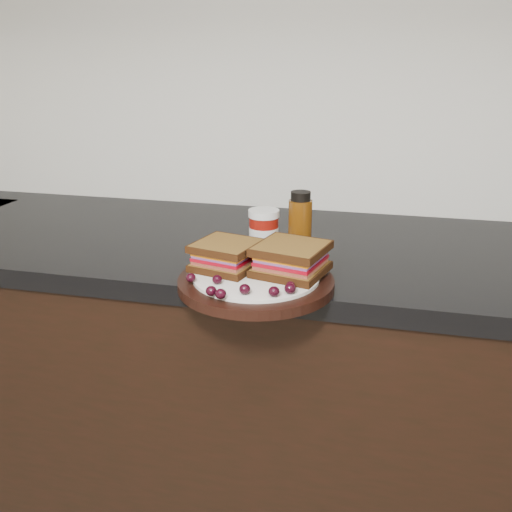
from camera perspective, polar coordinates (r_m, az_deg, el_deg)
The scene contains 27 objects.
wall_back at distance 1.52m, azimuth 4.43°, elevation 21.45°, with size 4.00×0.01×2.70m, color white.
base_cabinets at distance 1.49m, azimuth 1.50°, elevation -15.96°, with size 3.96×0.58×0.86m, color black.
countertop at distance 1.29m, azimuth 1.67°, elevation 0.63°, with size 3.98×0.60×0.04m, color black.
plate at distance 1.02m, azimuth 0.00°, elevation -2.70°, with size 0.28×0.28×0.02m, color black.
sandwich_left at distance 1.04m, azimuth -2.98°, elevation 0.08°, with size 0.11×0.11×0.05m, color brown, non-canonical shape.
sandwich_right at distance 1.02m, azimuth 3.53°, elevation -0.29°, with size 0.12×0.12×0.05m, color brown, non-canonical shape.
grape_0 at distance 0.99m, azimuth -6.53°, elevation -2.16°, with size 0.02×0.02×0.02m, color black.
grape_1 at distance 0.98m, azimuth -3.91°, elevation -2.36°, with size 0.02×0.02×0.02m, color black.
grape_2 at distance 0.93m, azimuth -4.51°, elevation -3.50°, with size 0.02×0.02×0.02m, color black.
grape_3 at distance 0.92m, azimuth -3.55°, elevation -3.80°, with size 0.02×0.02×0.02m, color black.
grape_4 at distance 0.93m, azimuth -1.13°, elevation -3.34°, with size 0.02×0.02×0.02m, color black.
grape_5 at distance 0.93m, azimuth -1.09°, elevation -3.45°, with size 0.01×0.01×0.01m, color black.
grape_6 at distance 0.92m, azimuth 1.81°, elevation -3.57°, with size 0.02×0.02×0.02m, color black.
grape_7 at distance 0.94m, azimuth 3.43°, elevation -3.27°, with size 0.02×0.02×0.02m, color black.
grape_8 at distance 0.95m, azimuth 3.46°, elevation -2.99°, with size 0.02×0.02×0.01m, color black.
grape_9 at distance 0.99m, azimuth 2.64°, elevation -1.93°, with size 0.02×0.02×0.02m, color black.
grape_10 at distance 1.01m, azimuth 4.88°, elevation -1.43°, with size 0.02×0.02×0.02m, color black.
grape_11 at distance 1.03m, azimuth 4.08°, elevation -1.12°, with size 0.02×0.02×0.02m, color black.
grape_12 at distance 1.05m, azimuth 3.29°, elevation -0.73°, with size 0.02×0.02×0.02m, color black.
grape_13 at distance 1.08m, azimuth -2.98°, elevation -0.09°, with size 0.02×0.02×0.02m, color black.
grape_14 at distance 1.04m, azimuth -4.23°, elevation -0.90°, with size 0.02×0.02×0.02m, color black.
grape_15 at distance 1.02m, azimuth -3.48°, elevation -1.30°, with size 0.02×0.02×0.02m, color black.
grape_16 at distance 1.07m, azimuth -2.71°, elevation -0.34°, with size 0.02×0.02×0.02m, color black.
grape_17 at distance 1.06m, azimuth -2.79°, elevation -0.52°, with size 0.02×0.02×0.02m, color black.
grape_18 at distance 1.03m, azimuth -5.26°, elevation -1.18°, with size 0.02×0.02×0.02m, color black.
condiment_jar at distance 1.19m, azimuth 0.78°, elevation 2.43°, with size 0.06×0.06×0.09m, color maroon.
oil_bottle at distance 1.18m, azimuth 4.42°, elevation 3.24°, with size 0.05×0.05×0.13m, color #552C08.
Camera 1 is at (0.25, 0.51, 1.29)m, focal length 40.00 mm.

